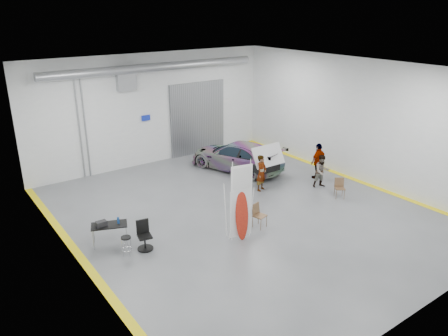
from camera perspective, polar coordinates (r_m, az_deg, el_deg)
ground at (r=18.71m, az=2.58°, el=-5.76°), size 16.00×16.00×0.00m
room_shell at (r=19.18m, az=-0.81°, el=7.85°), size 14.02×16.18×6.01m
sedan_car at (r=23.23m, az=1.67°, el=1.58°), size 3.65×5.62×1.51m
person_a at (r=20.61m, az=4.92°, el=-0.64°), size 0.74×0.61×1.75m
person_b at (r=21.44m, az=12.65°, el=-0.40°), size 0.95×0.84×1.63m
person_c at (r=22.47m, az=12.22°, el=0.91°), size 1.11×0.54×1.85m
surfboard_display at (r=16.14m, az=2.45°, el=-5.24°), size 0.87×0.35×3.12m
folding_chair_near at (r=17.43m, az=4.65°, el=-6.79°), size 0.55×0.58×0.96m
folding_chair_far at (r=20.63m, az=14.82°, el=-3.02°), size 0.59×0.65×0.90m
shop_stool at (r=15.88m, az=-12.61°, el=-9.92°), size 0.37×0.37×0.72m
work_table at (r=16.48m, az=-15.02°, el=-7.20°), size 1.42×1.07×1.04m
office_chair at (r=16.08m, az=-10.43°, el=-8.86°), size 0.58×0.59×1.08m
trunk_lid at (r=21.26m, az=5.56°, el=1.89°), size 1.77×1.07×0.04m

